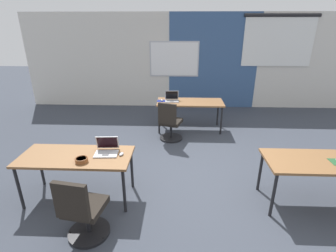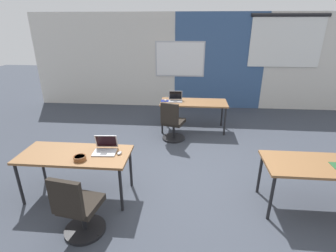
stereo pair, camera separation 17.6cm
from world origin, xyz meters
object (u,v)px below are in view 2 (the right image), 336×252
(desk_near_left, at_px, (75,157))
(laptop_near_left_inner, at_px, (105,149))
(desk_near_right, at_px, (324,168))
(mouse_near_left_inner, at_px, (119,153))
(snack_bowl, at_px, (80,158))
(desk_far_center, at_px, (194,104))
(chair_near_left_inner, at_px, (79,211))
(mouse_far_left, at_px, (165,100))
(laptop_far_left, at_px, (175,99))
(chair_far_left, at_px, (173,125))

(desk_near_left, distance_m, laptop_near_left_inner, 0.45)
(desk_near_right, distance_m, mouse_near_left_inner, 2.85)
(laptop_near_left_inner, bearing_deg, snack_bowl, -139.03)
(desk_near_right, bearing_deg, laptop_near_left_inner, 178.17)
(desk_far_center, xyz_separation_m, laptop_near_left_inner, (-1.32, -2.70, 0.11))
(mouse_near_left_inner, xyz_separation_m, chair_near_left_inner, (-0.31, -0.83, -0.36))
(mouse_far_left, bearing_deg, desk_near_left, -110.60)
(snack_bowl, bearing_deg, mouse_near_left_inner, 23.21)
(desk_near_left, distance_m, mouse_near_left_inner, 0.66)
(chair_near_left_inner, bearing_deg, desk_far_center, -102.14)
(desk_far_center, distance_m, laptop_far_left, 0.46)
(desk_near_left, height_order, mouse_near_left_inner, mouse_near_left_inner)
(mouse_far_left, bearing_deg, laptop_near_left_inner, -103.06)
(desk_near_left, height_order, desk_far_center, same)
(desk_near_right, distance_m, chair_far_left, 3.08)
(snack_bowl, bearing_deg, chair_near_left_inner, -72.54)
(desk_far_center, height_order, snack_bowl, snack_bowl)
(desk_near_left, relative_size, mouse_far_left, 14.69)
(snack_bowl, bearing_deg, laptop_far_left, 69.05)
(chair_near_left_inner, relative_size, snack_bowl, 5.18)
(desk_near_right, relative_size, desk_far_center, 1.00)
(desk_near_left, bearing_deg, laptop_near_left_inner, 12.91)
(laptop_far_left, bearing_deg, chair_far_left, -94.51)
(chair_near_left_inner, xyz_separation_m, snack_bowl, (-0.19, 0.62, 0.38))
(snack_bowl, bearing_deg, desk_near_left, 131.00)
(chair_far_left, relative_size, snack_bowl, 5.18)
(chair_near_left_inner, distance_m, mouse_far_left, 3.70)
(laptop_near_left_inner, xyz_separation_m, mouse_far_left, (0.63, 2.72, -0.03))
(desk_far_center, distance_m, laptop_near_left_inner, 3.01)
(mouse_near_left_inner, height_order, snack_bowl, snack_bowl)
(laptop_near_left_inner, xyz_separation_m, laptop_far_left, (0.88, 2.73, 0.00))
(desk_far_center, distance_m, snack_bowl, 3.38)
(mouse_far_left, bearing_deg, desk_near_right, -49.09)
(desk_far_center, height_order, laptop_far_left, laptop_far_left)
(desk_near_right, distance_m, mouse_far_left, 3.73)
(desk_near_right, height_order, mouse_far_left, mouse_far_left)
(mouse_far_left, relative_size, chair_far_left, 0.12)
(chair_near_left_inner, relative_size, laptop_far_left, 2.68)
(mouse_near_left_inner, height_order, chair_far_left, chair_far_left)
(mouse_far_left, bearing_deg, chair_far_left, -72.00)
(laptop_near_left_inner, distance_m, mouse_far_left, 2.79)
(chair_near_left_inner, bearing_deg, chair_far_left, -98.65)
(desk_near_right, xyz_separation_m, mouse_far_left, (-2.44, 2.82, 0.08))
(desk_far_center, height_order, chair_far_left, chair_far_left)
(mouse_near_left_inner, xyz_separation_m, chair_far_left, (0.63, 2.08, -0.36))
(laptop_near_left_inner, bearing_deg, desk_near_right, -5.87)
(desk_near_right, relative_size, laptop_near_left_inner, 4.57)
(desk_near_right, xyz_separation_m, chair_near_left_inner, (-3.15, -0.79, -0.28))
(desk_near_right, xyz_separation_m, snack_bowl, (-3.35, -0.18, 0.10))
(mouse_far_left, bearing_deg, chair_near_left_inner, -101.15)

